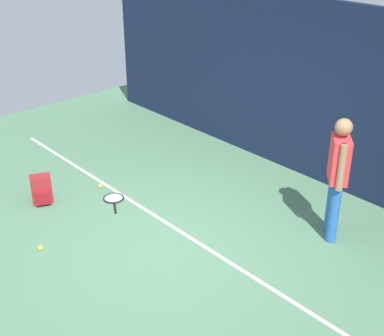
% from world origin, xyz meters
% --- Properties ---
extents(ground_plane, '(12.00, 12.00, 0.00)m').
position_xyz_m(ground_plane, '(0.00, 0.00, 0.00)').
color(ground_plane, '#4C7556').
extents(back_fence, '(10.00, 0.10, 2.84)m').
position_xyz_m(back_fence, '(0.00, 3.00, 1.42)').
color(back_fence, '#141E38').
rests_on(back_fence, ground).
extents(court_line, '(9.00, 0.05, 0.00)m').
position_xyz_m(court_line, '(0.00, 0.31, 0.00)').
color(court_line, white).
rests_on(court_line, ground).
extents(tennis_player, '(0.43, 0.45, 1.70)m').
position_xyz_m(tennis_player, '(1.29, 1.75, 0.97)').
color(tennis_player, '#2659A5').
rests_on(tennis_player, ground).
extents(tennis_racket, '(0.62, 0.47, 0.03)m').
position_xyz_m(tennis_racket, '(-1.48, 0.13, 0.01)').
color(tennis_racket, black).
rests_on(tennis_racket, ground).
extents(backpack, '(0.36, 0.36, 0.44)m').
position_xyz_m(backpack, '(-2.13, -0.70, 0.21)').
color(backpack, maroon).
rests_on(backpack, ground).
extents(tennis_ball_by_fence, '(0.07, 0.07, 0.07)m').
position_xyz_m(tennis_ball_by_fence, '(-1.03, -1.33, 0.03)').
color(tennis_ball_by_fence, '#CCE033').
rests_on(tennis_ball_by_fence, ground).
extents(tennis_ball_mid_court, '(0.07, 0.07, 0.07)m').
position_xyz_m(tennis_ball_mid_court, '(-1.94, 0.19, 0.03)').
color(tennis_ball_mid_court, '#CCE033').
rests_on(tennis_ball_mid_court, ground).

